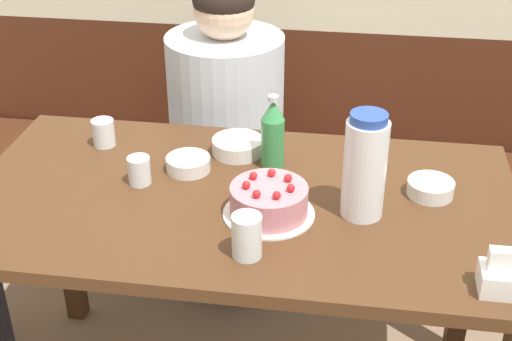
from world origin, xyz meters
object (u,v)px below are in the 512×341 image
Objects in this scene: glass_shot_small at (139,170)px; bowl_rice_small at (188,164)px; bowl_side_dish at (237,146)px; glass_water_tall at (103,133)px; water_pitcher at (365,166)px; bench_seat at (277,207)px; glass_tumbler_short at (247,236)px; napkin_holder at (507,276)px; person_pale_blue_shirt at (227,141)px; bowl_soup_white at (430,188)px; soju_bottle at (273,133)px; birthday_cake at (269,201)px.

bowl_rice_small is at bearing 38.08° from glass_shot_small.
bowl_rice_small is 0.16m from bowl_side_dish.
water_pitcher is at bearing -18.87° from glass_water_tall.
bowl_rice_small is at bearing -102.76° from bench_seat.
glass_tumbler_short is (0.50, -0.47, 0.01)m from glass_water_tall.
person_pale_blue_shirt is (-0.78, 0.94, -0.22)m from napkin_holder.
person_pale_blue_shirt is at bearing 79.68° from glass_shot_small.
glass_tumbler_short reaches higher than bowl_soup_white.
glass_water_tall is at bearing 174.31° from soju_bottle.
glass_water_tall reaches higher than bowl_side_dish.
birthday_cake is 1.57× the size of bowl_side_dish.
bench_seat is 0.84m from bowl_side_dish.
birthday_cake is 0.80m from person_pale_blue_shirt.
glass_tumbler_short reaches higher than bench_seat.
water_pitcher is 0.41m from napkin_holder.
soju_bottle is at bearing -28.23° from bowl_side_dish.
glass_tumbler_short is 0.95m from person_pale_blue_shirt.
glass_water_tall is (-0.50, 0.05, -0.06)m from soju_bottle.
glass_tumbler_short reaches higher than birthday_cake.
bowl_side_dish is at bearing 164.33° from bowl_soup_white.
birthday_cake is 1.08× the size of soju_bottle.
birthday_cake is at bearing -84.62° from bench_seat.
person_pale_blue_shirt is (-0.64, 0.57, -0.20)m from bowl_soup_white.
bowl_side_dish is at bearing 102.42° from glass_tumbler_short.
bowl_side_dish is 0.31m from glass_shot_small.
person_pale_blue_shirt reaches higher than glass_shot_small.
person_pale_blue_shirt is at bearing 89.76° from bowl_rice_small.
glass_shot_small is (-0.33, 0.27, -0.01)m from glass_tumbler_short.
bowl_side_dish is (-0.13, 0.31, -0.02)m from birthday_cake.
person_pale_blue_shirt reaches higher than soju_bottle.
birthday_cake is 0.31m from bowl_rice_small.
bowl_side_dish is at bearing 113.31° from birthday_cake.
glass_shot_small is at bearing -156.49° from soju_bottle.
bowl_side_dish is at bearing 143.46° from water_pitcher.
glass_water_tall is at bearing 154.06° from napkin_holder.
soju_bottle is 0.73m from napkin_holder.
soju_bottle is at bearing 23.51° from glass_shot_small.
bench_seat is at bearing 118.75° from napkin_holder.
birthday_cake is at bearing -37.31° from bowl_rice_small.
bowl_rice_small reaches higher than bench_seat.
napkin_holder is (0.62, -1.12, 0.60)m from bench_seat.
person_pale_blue_shirt is (-0.25, 0.72, -0.22)m from birthday_cake.
glass_shot_small is (-0.23, -0.20, 0.02)m from bowl_side_dish.
bowl_side_dish is at bearing -94.42° from bench_seat.
person_pale_blue_shirt is at bearing 129.59° from napkin_holder.
water_pitcher is at bearing -17.32° from bowl_rice_small.
birthday_cake reaches higher than glass_water_tall.
person_pale_blue_shirt is at bearing 115.04° from soju_bottle.
napkin_holder reaches higher than bowl_soup_white.
bench_seat is at bearing 85.58° from bowl_side_dish.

